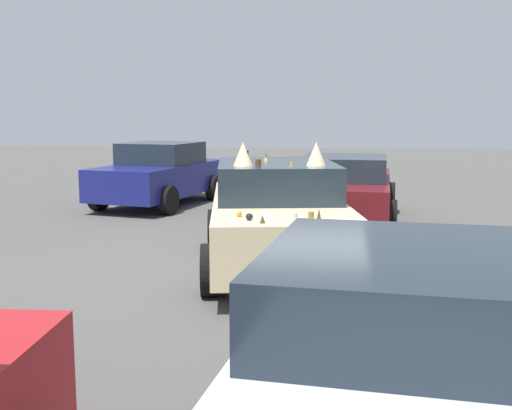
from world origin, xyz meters
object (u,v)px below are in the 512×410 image
(art_car_decorated, at_px, (277,215))
(parked_sedan_behind_left, at_px, (345,189))
(parked_sedan_far_right, at_px, (399,383))
(parked_sedan_near_right, at_px, (160,174))

(art_car_decorated, relative_size, parked_sedan_behind_left, 0.98)
(parked_sedan_behind_left, xyz_separation_m, parked_sedan_far_right, (-9.18, -0.14, 0.02))
(parked_sedan_far_right, bearing_deg, art_car_decorated, -161.45)
(art_car_decorated, bearing_deg, parked_sedan_behind_left, 155.64)
(parked_sedan_far_right, height_order, parked_sedan_near_right, parked_sedan_near_right)
(art_car_decorated, xyz_separation_m, parked_sedan_near_right, (5.75, 3.28, -0.03))
(parked_sedan_behind_left, xyz_separation_m, parked_sedan_near_right, (1.98, 4.30, 0.04))
(art_car_decorated, relative_size, parked_sedan_far_right, 0.99)
(parked_sedan_far_right, bearing_deg, parked_sedan_near_right, -151.82)
(parked_sedan_far_right, xyz_separation_m, parked_sedan_near_right, (11.15, 4.43, 0.02))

